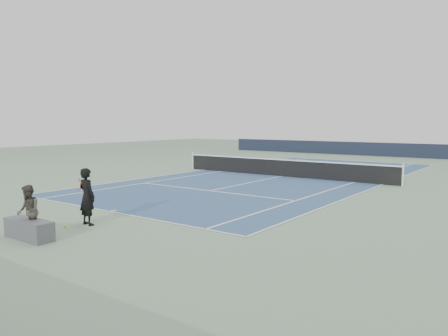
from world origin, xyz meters
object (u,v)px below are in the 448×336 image
Objects in this scene: tennis_ball at (65,227)px; spectator_bench at (29,220)px; tennis_net at (282,167)px; tennis_player at (87,197)px.

tennis_ball is 1.37m from spectator_bench.
tennis_ball is 0.04× the size of spectator_bench.
tennis_ball is at bearing 104.41° from spectator_bench.
tennis_net is 7.85× the size of spectator_bench.
tennis_ball is (0.75, -14.06, -0.47)m from tennis_net.
spectator_bench is (0.32, -1.25, 0.47)m from tennis_ball.
tennis_player is at bearing 92.64° from spectator_bench.
spectator_bench is (0.09, -1.85, -0.33)m from tennis_player.
tennis_net is 194.69× the size of tennis_ball.
tennis_player reaches higher than tennis_net.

